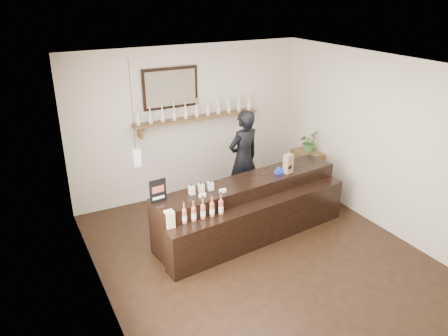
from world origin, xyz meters
TOP-DOWN VIEW (x-y plane):
  - ground at (0.00, 0.00)m, footprint 5.00×5.00m
  - room_shell at (0.00, 0.00)m, footprint 5.00×5.00m
  - back_wall_decor at (-0.15, 2.37)m, footprint 2.66×0.96m
  - counter at (0.21, 0.58)m, footprint 3.27×1.21m
  - promo_sign at (-1.30, 0.64)m, footprint 0.25×0.04m
  - paper_bag at (0.94, 0.65)m, footprint 0.17×0.14m
  - tape_dispenser at (0.79, 0.69)m, footprint 0.14×0.06m
  - side_cabinet at (2.00, 1.48)m, footprint 0.41×0.56m
  - potted_plant at (2.00, 1.48)m, footprint 0.46×0.46m
  - shopkeeper at (0.62, 1.55)m, footprint 0.82×0.62m

SIDE VIEW (x-z plane):
  - ground at x=0.00m, z-range 0.00..0.00m
  - side_cabinet at x=2.00m, z-range 0.00..0.81m
  - counter at x=0.21m, z-range -0.10..0.95m
  - tape_dispenser at x=0.79m, z-range 0.89..1.00m
  - potted_plant at x=2.00m, z-range 0.81..1.20m
  - shopkeeper at x=0.62m, z-range 0.00..2.02m
  - paper_bag at x=0.94m, z-range 0.90..1.22m
  - promo_sign at x=-1.30m, z-range 0.90..1.25m
  - room_shell at x=0.00m, z-range -0.80..4.20m
  - back_wall_decor at x=-0.15m, z-range 0.91..2.60m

